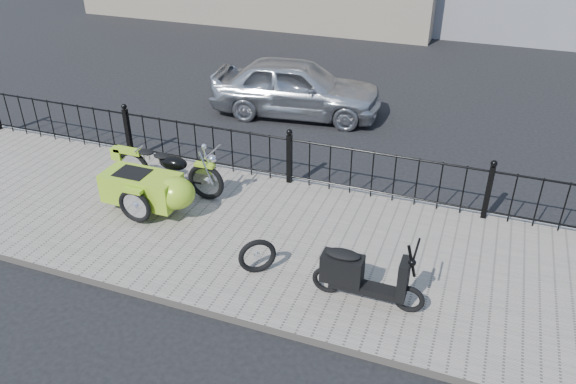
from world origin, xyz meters
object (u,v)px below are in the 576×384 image
at_px(spare_tire, 257,256).
at_px(sedan_car, 296,87).
at_px(motorcycle_sidecar, 156,185).
at_px(scooter, 360,276).

relative_size(spare_tire, sedan_car, 0.14).
height_order(motorcycle_sidecar, scooter, scooter).
xyz_separation_m(scooter, spare_tire, (-1.53, 0.07, -0.13)).
bearing_deg(spare_tire, scooter, -2.79).
bearing_deg(motorcycle_sidecar, sedan_car, 82.64).
relative_size(motorcycle_sidecar, sedan_car, 0.56).
bearing_deg(scooter, spare_tire, 177.21).
bearing_deg(spare_tire, motorcycle_sidecar, 156.56).
relative_size(scooter, sedan_car, 0.38).
relative_size(motorcycle_sidecar, spare_tire, 4.06).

